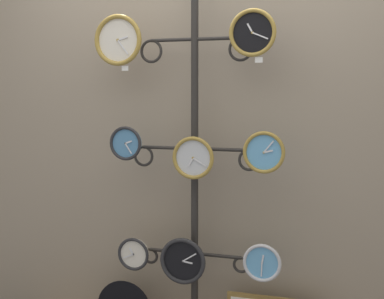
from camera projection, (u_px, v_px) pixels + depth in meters
The scene contains 12 objects.
shop_wall at pixel (203, 113), 3.16m from camera, with size 4.40×0.04×2.80m.
display_stand at pixel (195, 230), 3.08m from camera, with size 0.75×0.44×2.13m.
clock_top_left at pixel (118, 40), 3.01m from camera, with size 0.29×0.04×0.29m.
clock_top_right at pixel (253, 33), 2.75m from camera, with size 0.25×0.04×0.25m.
clock_middle_left at pixel (126, 143), 3.05m from camera, with size 0.20×0.04×0.20m.
clock_middle_center at pixel (193, 158), 2.94m from camera, with size 0.24×0.04×0.24m.
clock_middle_right at pixel (264, 152), 2.80m from camera, with size 0.22×0.04×0.22m.
clock_bottom_left at pixel (134, 254), 3.10m from camera, with size 0.19×0.04×0.19m.
clock_bottom_center at pixel (183, 261), 3.00m from camera, with size 0.27×0.04×0.27m.
clock_bottom_right at pixel (262, 263), 2.88m from camera, with size 0.21×0.04×0.21m.
price_tag_upper at pixel (125, 68), 3.02m from camera, with size 0.04×0.00×0.03m.
price_tag_mid at pixel (259, 60), 2.76m from camera, with size 0.04×0.00×0.03m.
Camera 1 is at (0.90, -2.46, 1.51)m, focal length 50.00 mm.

